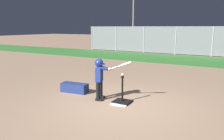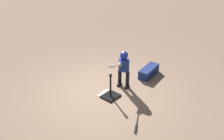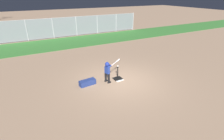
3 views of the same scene
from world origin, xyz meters
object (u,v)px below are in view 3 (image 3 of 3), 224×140
at_px(batting_tee, 118,77).
at_px(equipment_bag, 87,82).
at_px(batter_child, 108,69).
at_px(baseball, 118,66).
at_px(bleachers_center, 86,27).

relative_size(batting_tee, equipment_bag, 0.86).
distance_m(batter_child, baseball, 0.64).
height_order(batting_tee, bleachers_center, bleachers_center).
bearing_deg(baseball, batter_child, -174.21).
bearing_deg(equipment_bag, batter_child, -16.60).
distance_m(baseball, bleachers_center, 13.41).
bearing_deg(equipment_bag, bleachers_center, 64.09).
bearing_deg(equipment_bag, batting_tee, -10.59).
distance_m(baseball, equipment_bag, 1.82).
height_order(batter_child, equipment_bag, batter_child).
xyz_separation_m(batting_tee, batter_child, (-0.64, -0.06, 0.63)).
height_order(baseball, bleachers_center, bleachers_center).
relative_size(batter_child, equipment_bag, 1.36).
bearing_deg(batter_child, equipment_bag, 169.52).
xyz_separation_m(batter_child, baseball, (0.64, 0.06, 0.04)).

